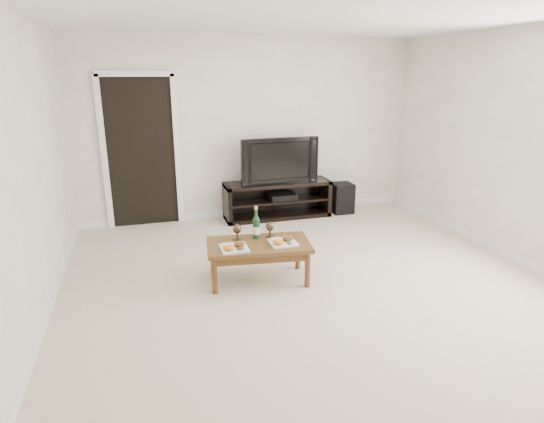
{
  "coord_description": "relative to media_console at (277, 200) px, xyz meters",
  "views": [
    {
      "loc": [
        -1.59,
        -3.77,
        2.12
      ],
      "look_at": [
        -0.29,
        0.62,
        0.7
      ],
      "focal_mm": 30.0,
      "sensor_mm": 36.0,
      "label": 1
    }
  ],
  "objects": [
    {
      "name": "plate_left",
      "position": [
        -1.11,
        -2.11,
        0.18
      ],
      "size": [
        0.27,
        0.27,
        0.07
      ],
      "primitive_type": "cube",
      "color": "white",
      "rests_on": "coffee_table"
    },
    {
      "name": "plate_right",
      "position": [
        -0.59,
        -2.1,
        0.18
      ],
      "size": [
        0.27,
        0.27,
        0.07
      ],
      "primitive_type": "cube",
      "color": "white",
      "rests_on": "coffee_table"
    },
    {
      "name": "goblet_right",
      "position": [
        -0.67,
        -1.89,
        0.23
      ],
      "size": [
        0.09,
        0.09,
        0.17
      ],
      "primitive_type": null,
      "color": "#3D3321",
      "rests_on": "coffee_table"
    },
    {
      "name": "media_console",
      "position": [
        0.0,
        0.0,
        0.0
      ],
      "size": [
        1.59,
        0.45,
        0.55
      ],
      "primitive_type": "cube",
      "color": "black",
      "rests_on": "ground"
    },
    {
      "name": "goblet_left",
      "position": [
        -1.02,
        -1.87,
        0.23
      ],
      "size": [
        0.09,
        0.09,
        0.17
      ],
      "primitive_type": null,
      "color": "#3D3321",
      "rests_on": "coffee_table"
    },
    {
      "name": "av_receiver",
      "position": [
        0.07,
        -0.01,
        0.05
      ],
      "size": [
        0.41,
        0.31,
        0.08
      ],
      "primitive_type": "cube",
      "rotation": [
        0.0,
        0.0,
        0.02
      ],
      "color": "black",
      "rests_on": "media_console"
    },
    {
      "name": "television",
      "position": [
        -0.0,
        0.0,
        0.61
      ],
      "size": [
        1.17,
        0.2,
        0.67
      ],
      "primitive_type": "imported",
      "rotation": [
        0.0,
        0.0,
        0.04
      ],
      "color": "black",
      "rests_on": "media_console"
    },
    {
      "name": "back_wall",
      "position": [
        -0.35,
        0.27,
        1.02
      ],
      "size": [
        5.0,
        0.04,
        2.6
      ],
      "primitive_type": "cube",
      "color": "white",
      "rests_on": "ground"
    },
    {
      "name": "wine_bottle",
      "position": [
        -0.81,
        -1.87,
        0.32
      ],
      "size": [
        0.07,
        0.07,
        0.35
      ],
      "primitive_type": "cylinder",
      "color": "#0E361B",
      "rests_on": "coffee_table"
    },
    {
      "name": "floor",
      "position": [
        -0.35,
        -2.5,
        -0.28
      ],
      "size": [
        5.5,
        5.5,
        0.0
      ],
      "primitive_type": "plane",
      "color": "beige",
      "rests_on": "ground"
    },
    {
      "name": "doorway",
      "position": [
        -1.9,
        0.24,
        0.75
      ],
      "size": [
        0.9,
        0.02,
        2.05
      ],
      "primitive_type": "cube",
      "color": "black",
      "rests_on": "ground"
    },
    {
      "name": "coffee_table",
      "position": [
        -0.83,
        -2.02,
        -0.07
      ],
      "size": [
        1.12,
        0.71,
        0.42
      ],
      "primitive_type": "cube",
      "rotation": [
        0.0,
        0.0,
        -0.13
      ],
      "color": "brown",
      "rests_on": "ground"
    },
    {
      "name": "ceiling",
      "position": [
        -0.35,
        -2.5,
        2.35
      ],
      "size": [
        5.0,
        5.5,
        0.04
      ],
      "primitive_type": "cube",
      "color": "white",
      "rests_on": "back_wall"
    },
    {
      "name": "subwoofer",
      "position": [
        1.04,
        -0.05,
        -0.04
      ],
      "size": [
        0.31,
        0.31,
        0.46
      ],
      "primitive_type": "cube",
      "rotation": [
        0.0,
        0.0,
        -0.02
      ],
      "color": "black",
      "rests_on": "ground"
    }
  ]
}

